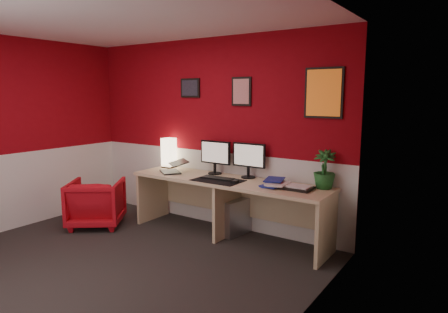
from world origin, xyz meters
TOP-DOWN VIEW (x-y plane):
  - ground at (0.00, 0.00)m, footprint 4.00×3.50m
  - ceiling at (0.00, 0.00)m, footprint 4.00×3.50m
  - wall_back at (0.00, 1.75)m, footprint 4.00×0.01m
  - wall_left at (-2.00, 0.00)m, footprint 0.01×3.50m
  - wall_right at (2.00, 0.00)m, footprint 0.01×3.50m
  - wainscot_back at (0.00, 1.75)m, footprint 4.00×0.01m
  - wainscot_left at (-2.00, 0.00)m, footprint 0.01×3.50m
  - wainscot_right at (2.00, 0.00)m, footprint 0.01×3.50m
  - desk at (0.51, 1.41)m, footprint 2.60×0.65m
  - shoji_lamp at (-0.63, 1.62)m, footprint 0.16×0.16m
  - laptop at (-0.36, 1.34)m, footprint 0.40×0.38m
  - monitor_left at (0.19, 1.60)m, footprint 0.45×0.06m
  - monitor_right at (0.67, 1.64)m, footprint 0.45×0.06m
  - desk_mat at (0.45, 1.29)m, footprint 0.60×0.38m
  - keyboard at (0.41, 1.35)m, footprint 0.43×0.16m
  - mouse at (0.70, 1.28)m, footprint 0.07×0.10m
  - book_bottom at (1.05, 1.39)m, footprint 0.24×0.30m
  - book_middle at (1.10, 1.38)m, footprint 0.24×0.32m
  - book_top at (1.03, 1.42)m, footprint 0.28×0.32m
  - zen_tray at (1.42, 1.42)m, footprint 0.35×0.26m
  - potted_plant at (1.66, 1.62)m, footprint 0.29×0.29m
  - pc_tower at (0.55, 1.54)m, footprint 0.26×0.47m
  - armchair at (-1.19, 0.77)m, footprint 0.95×0.96m
  - art_left at (-0.32, 1.74)m, footprint 0.32×0.02m
  - art_center at (0.51, 1.74)m, footprint 0.28×0.02m
  - art_right at (1.58, 1.74)m, footprint 0.44×0.02m

SIDE VIEW (x-z plane):
  - ground at x=0.00m, z-range -0.01..0.01m
  - pc_tower at x=0.55m, z-range 0.00..0.45m
  - armchair at x=-1.19m, z-range 0.00..0.63m
  - desk at x=0.51m, z-range 0.00..0.73m
  - wainscot_back at x=0.00m, z-range 0.00..1.00m
  - wainscot_left at x=-2.00m, z-range 0.00..1.00m
  - wainscot_right at x=2.00m, z-range 0.00..1.00m
  - desk_mat at x=0.45m, z-range 0.73..0.74m
  - book_bottom at x=1.05m, z-range 0.73..0.76m
  - keyboard at x=0.41m, z-range 0.74..0.75m
  - zen_tray at x=1.42m, z-range 0.73..0.76m
  - mouse at x=0.70m, z-range 0.74..0.77m
  - book_middle at x=1.10m, z-range 0.76..0.78m
  - book_top at x=1.03m, z-range 0.78..0.81m
  - laptop at x=-0.36m, z-range 0.73..0.95m
  - shoji_lamp at x=-0.63m, z-range 0.73..1.13m
  - potted_plant at x=1.66m, z-range 0.73..1.16m
  - monitor_left at x=0.19m, z-range 0.73..1.31m
  - monitor_right at x=0.67m, z-range 0.73..1.31m
  - wall_back at x=0.00m, z-range 0.00..2.50m
  - wall_left at x=-2.00m, z-range 0.00..2.50m
  - wall_right at x=2.00m, z-range 0.00..2.50m
  - art_right at x=1.58m, z-range 1.50..2.06m
  - art_center at x=0.51m, z-range 1.62..1.98m
  - art_left at x=-0.32m, z-range 1.72..1.98m
  - ceiling at x=0.00m, z-range 2.50..2.50m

